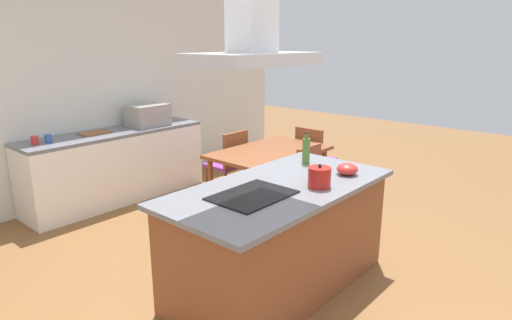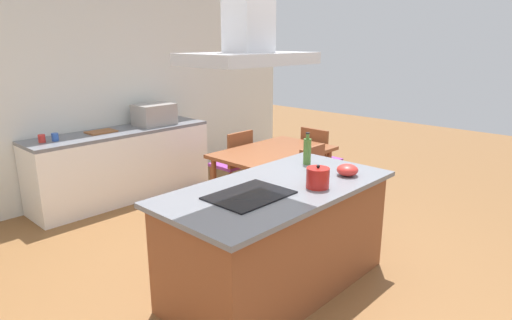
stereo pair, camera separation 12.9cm
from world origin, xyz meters
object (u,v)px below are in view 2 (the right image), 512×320
(tea_kettle, at_px, (318,178))
(cutting_board, at_px, (101,132))
(mixing_bowl, at_px, (347,170))
(range_hood, at_px, (249,26))
(dining_table, at_px, (274,157))
(chair_facing_back_wall, at_px, (235,160))
(coffee_mug_blue, at_px, (55,137))
(coffee_mug_red, at_px, (42,138))
(chair_at_right_end, at_px, (318,156))
(countertop_microwave, at_px, (154,114))
(olive_oil_bottle, at_px, (307,151))
(cooktop, at_px, (249,195))
(chair_facing_island, at_px, (319,182))

(tea_kettle, xyz_separation_m, cutting_board, (-0.13, 3.18, -0.07))
(mixing_bowl, height_order, range_hood, range_hood)
(dining_table, xyz_separation_m, chair_facing_back_wall, (-0.00, 0.67, -0.16))
(coffee_mug_blue, height_order, dining_table, coffee_mug_blue)
(coffee_mug_red, height_order, dining_table, coffee_mug_red)
(chair_at_right_end, distance_m, range_hood, 3.20)
(countertop_microwave, distance_m, cutting_board, 0.77)
(countertop_microwave, xyz_separation_m, dining_table, (0.48, -1.72, -0.37))
(olive_oil_bottle, height_order, chair_facing_back_wall, olive_oil_bottle)
(dining_table, bearing_deg, coffee_mug_blue, 136.68)
(cooktop, height_order, range_hood, range_hood)
(cooktop, relative_size, chair_at_right_end, 0.67)
(mixing_bowl, relative_size, coffee_mug_blue, 2.01)
(range_hood, bearing_deg, coffee_mug_blue, 94.23)
(cooktop, xyz_separation_m, olive_oil_bottle, (0.98, 0.21, 0.12))
(coffee_mug_red, xyz_separation_m, chair_at_right_end, (2.87, -1.75, -0.44))
(mixing_bowl, xyz_separation_m, chair_facing_island, (0.68, 0.75, -0.44))
(mixing_bowl, bearing_deg, cooktop, 164.60)
(coffee_mug_blue, bearing_deg, dining_table, -43.32)
(cutting_board, bearing_deg, coffee_mug_blue, -174.39)
(cutting_board, height_order, chair_facing_island, cutting_board)
(coffee_mug_blue, bearing_deg, countertop_microwave, 0.33)
(tea_kettle, height_order, coffee_mug_red, tea_kettle)
(cooktop, height_order, dining_table, cooktop)
(cooktop, bearing_deg, mixing_bowl, -15.40)
(mixing_bowl, bearing_deg, chair_at_right_end, 41.59)
(cutting_board, height_order, chair_at_right_end, cutting_board)
(coffee_mug_red, relative_size, chair_at_right_end, 0.10)
(chair_at_right_end, distance_m, chair_facing_back_wall, 1.13)
(dining_table, xyz_separation_m, chair_facing_island, (-0.00, -0.67, -0.16))
(countertop_microwave, distance_m, chair_facing_back_wall, 1.28)
(countertop_microwave, bearing_deg, range_hood, -111.40)
(coffee_mug_blue, bearing_deg, olive_oil_bottle, -65.81)
(chair_facing_island, bearing_deg, olive_oil_bottle, -155.67)
(tea_kettle, distance_m, range_hood, 1.26)
(coffee_mug_red, bearing_deg, chair_facing_back_wall, -28.98)
(countertop_microwave, xyz_separation_m, cutting_board, (-0.75, 0.05, -0.13))
(chair_facing_back_wall, distance_m, range_hood, 2.91)
(countertop_microwave, relative_size, cutting_board, 1.47)
(coffee_mug_blue, bearing_deg, chair_facing_back_wall, -30.00)
(olive_oil_bottle, xyz_separation_m, countertop_microwave, (0.15, 2.67, 0.01))
(tea_kettle, xyz_separation_m, coffee_mug_blue, (-0.72, 3.13, -0.04))
(coffee_mug_blue, xyz_separation_m, dining_table, (1.82, -1.72, -0.28))
(coffee_mug_blue, bearing_deg, range_hood, -85.77)
(chair_at_right_end, bearing_deg, dining_table, -180.00)
(coffee_mug_blue, distance_m, range_hood, 3.10)
(countertop_microwave, bearing_deg, cooktop, -111.40)
(coffee_mug_blue, xyz_separation_m, cutting_board, (0.59, 0.06, -0.04))
(coffee_mug_red, bearing_deg, coffee_mug_blue, -13.39)
(chair_facing_island, bearing_deg, coffee_mug_blue, 127.38)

